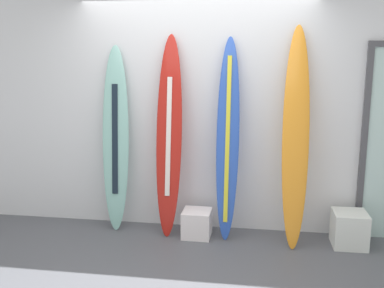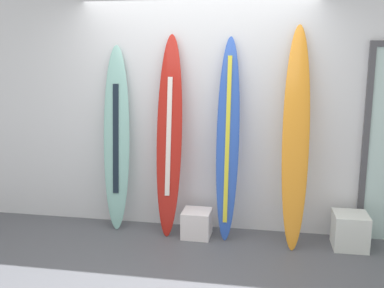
{
  "view_description": "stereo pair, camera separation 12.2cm",
  "coord_description": "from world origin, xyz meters",
  "views": [
    {
      "loc": [
        0.68,
        -3.58,
        1.96
      ],
      "look_at": [
        -0.01,
        0.95,
        1.01
      ],
      "focal_mm": 41.65,
      "sensor_mm": 36.0,
      "label": 1
    },
    {
      "loc": [
        0.8,
        -3.56,
        1.96
      ],
      "look_at": [
        -0.01,
        0.95,
        1.01
      ],
      "focal_mm": 41.65,
      "sensor_mm": 36.0,
      "label": 2
    }
  ],
  "objects": [
    {
      "name": "display_block_center",
      "position": [
        0.05,
        0.91,
        0.14
      ],
      "size": [
        0.31,
        0.31,
        0.29
      ],
      "color": "white",
      "rests_on": "ground"
    },
    {
      "name": "ground",
      "position": [
        0.0,
        0.0,
        -0.02
      ],
      "size": [
        8.0,
        8.0,
        0.04
      ],
      "primitive_type": "cube",
      "color": "#4F5157"
    },
    {
      "name": "surfboard_seafoam",
      "position": [
        -0.87,
        1.04,
        1.01
      ],
      "size": [
        0.31,
        0.3,
        2.04
      ],
      "color": "#87C2B7",
      "rests_on": "ground"
    },
    {
      "name": "display_block_left",
      "position": [
        1.63,
        0.9,
        0.18
      ],
      "size": [
        0.34,
        0.34,
        0.36
      ],
      "color": "silver",
      "rests_on": "ground"
    },
    {
      "name": "surfboard_cobalt",
      "position": [
        0.36,
        0.99,
        1.05
      ],
      "size": [
        0.24,
        0.37,
        2.13
      ],
      "color": "blue",
      "rests_on": "ground"
    },
    {
      "name": "surfboard_crimson",
      "position": [
        -0.26,
        0.99,
        1.06
      ],
      "size": [
        0.29,
        0.38,
        2.15
      ],
      "color": "#B31E16",
      "rests_on": "ground"
    },
    {
      "name": "surfboard_sunset",
      "position": [
        1.05,
        0.93,
        1.12
      ],
      "size": [
        0.27,
        0.51,
        2.24
      ],
      "color": "orange",
      "rests_on": "ground"
    },
    {
      "name": "wall_back",
      "position": [
        0.0,
        1.3,
        1.4
      ],
      "size": [
        7.2,
        0.2,
        2.8
      ],
      "primitive_type": "cube",
      "color": "silver",
      "rests_on": "ground"
    }
  ]
}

